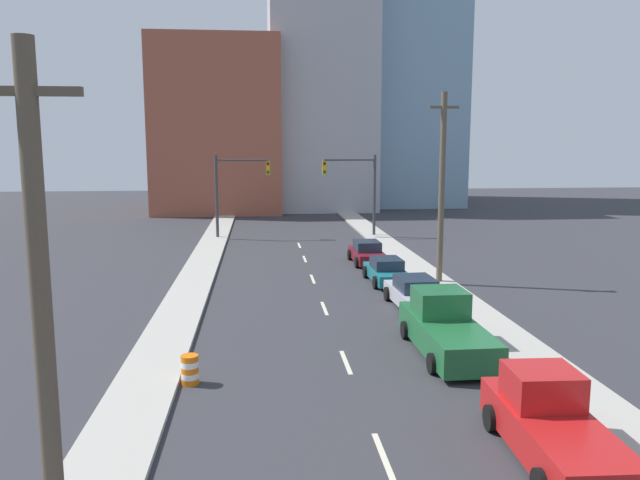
{
  "coord_description": "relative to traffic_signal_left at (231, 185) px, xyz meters",
  "views": [
    {
      "loc": [
        -2.93,
        -6.21,
        7.56
      ],
      "look_at": [
        0.45,
        28.71,
        2.2
      ],
      "focal_mm": 35.0,
      "sensor_mm": 36.0,
      "label": 1
    }
  ],
  "objects": [
    {
      "name": "sidewalk_left",
      "position": [
        -1.42,
        4.07,
        -4.28
      ],
      "size": [
        2.07,
        97.08,
        0.17
      ],
      "color": "#ADA89E",
      "rests_on": "ground"
    },
    {
      "name": "sidewalk_right",
      "position": [
        11.82,
        4.07,
        -4.28
      ],
      "size": [
        2.07,
        97.08,
        0.17
      ],
      "color": "#ADA89E",
      "rests_on": "ground"
    },
    {
      "name": "lane_stripe_at_8m",
      "position": [
        5.2,
        -36.57,
        -4.36
      ],
      "size": [
        0.16,
        2.4,
        0.01
      ],
      "primitive_type": "cube",
      "color": "beige",
      "rests_on": "ground"
    },
    {
      "name": "lane_stripe_at_15m",
      "position": [
        5.2,
        -29.85,
        -4.36
      ],
      "size": [
        0.16,
        2.4,
        0.01
      ],
      "primitive_type": "cube",
      "color": "beige",
      "rests_on": "ground"
    },
    {
      "name": "lane_stripe_at_22m",
      "position": [
        5.2,
        -22.51,
        -4.36
      ],
      "size": [
        0.16,
        2.4,
        0.01
      ],
      "primitive_type": "cube",
      "color": "beige",
      "rests_on": "ground"
    },
    {
      "name": "lane_stripe_at_28m",
      "position": [
        5.2,
        -16.05,
        -4.36
      ],
      "size": [
        0.16,
        2.4,
        0.01
      ],
      "primitive_type": "cube",
      "color": "beige",
      "rests_on": "ground"
    },
    {
      "name": "lane_stripe_at_35m",
      "position": [
        5.2,
        -9.73,
        -4.36
      ],
      "size": [
        0.16,
        2.4,
        0.01
      ],
      "primitive_type": "cube",
      "color": "beige",
      "rests_on": "ground"
    },
    {
      "name": "lane_stripe_at_40m",
      "position": [
        5.2,
        -3.98,
        -4.36
      ],
      "size": [
        0.16,
        2.4,
        0.01
      ],
      "primitive_type": "cube",
      "color": "beige",
      "rests_on": "ground"
    },
    {
      "name": "building_brick_left",
      "position": [
        -2.36,
        23.72,
        5.19
      ],
      "size": [
        14.0,
        16.0,
        19.11
      ],
      "color": "#9E513D",
      "rests_on": "ground"
    },
    {
      "name": "building_office_center",
      "position": [
        9.61,
        27.72,
        10.1
      ],
      "size": [
        12.0,
        20.0,
        28.93
      ],
      "color": "#A8A8AD",
      "rests_on": "ground"
    },
    {
      "name": "building_glass_right",
      "position": [
        20.57,
        31.72,
        15.59
      ],
      "size": [
        13.0,
        20.0,
        39.9
      ],
      "color": "#7A9EB7",
      "rests_on": "ground"
    },
    {
      "name": "traffic_signal_left",
      "position": [
        0.0,
        0.0,
        0.0
      ],
      "size": [
        4.44,
        0.35,
        6.76
      ],
      "color": "#38383D",
      "rests_on": "ground"
    },
    {
      "name": "traffic_signal_right",
      "position": [
        10.49,
        0.0,
        0.0
      ],
      "size": [
        4.44,
        0.35,
        6.76
      ],
      "color": "#38383D",
      "rests_on": "ground"
    },
    {
      "name": "utility_pole_left_near",
      "position": [
        -1.13,
        -40.91,
        0.33
      ],
      "size": [
        1.6,
        0.32,
        9.15
      ],
      "color": "brown",
      "rests_on": "ground"
    },
    {
      "name": "utility_pole_right_mid",
      "position": [
        12.01,
        -17.97,
        0.93
      ],
      "size": [
        1.6,
        0.32,
        10.33
      ],
      "color": "brown",
      "rests_on": "ground"
    },
    {
      "name": "traffic_barrel",
      "position": [
        -0.03,
        -31.37,
        -3.89
      ],
      "size": [
        0.56,
        0.56,
        0.95
      ],
      "color": "orange",
      "rests_on": "ground"
    },
    {
      "name": "pickup_truck_red",
      "position": [
        9.24,
        -37.01,
        -3.54
      ],
      "size": [
        2.35,
        5.41,
        2.01
      ],
      "rotation": [
        0.0,
        0.0,
        -0.04
      ],
      "color": "red",
      "rests_on": "ground"
    },
    {
      "name": "pickup_truck_green",
      "position": [
        8.98,
        -29.12,
        -3.47
      ],
      "size": [
        2.42,
        6.19,
        2.19
      ],
      "rotation": [
        0.0,
        0.0,
        0.01
      ],
      "color": "#1E6033",
      "rests_on": "ground"
    },
    {
      "name": "sedan_silver",
      "position": [
        9.44,
        -22.8,
        -3.69
      ],
      "size": [
        2.29,
        4.85,
        1.45
      ],
      "rotation": [
        0.0,
        0.0,
        0.04
      ],
      "color": "#B2B2BC",
      "rests_on": "ground"
    },
    {
      "name": "sedan_teal",
      "position": [
        9.19,
        -17.39,
        -3.72
      ],
      "size": [
        2.14,
        4.5,
        1.38
      ],
      "rotation": [
        0.0,
        0.0,
        0.03
      ],
      "color": "#196B75",
      "rests_on": "ground"
    },
    {
      "name": "sedan_maroon",
      "position": [
        9.09,
        -11.66,
        -3.69
      ],
      "size": [
        2.11,
        4.46,
        1.46
      ],
      "rotation": [
        0.0,
        0.0,
        0.03
      ],
      "color": "maroon",
      "rests_on": "ground"
    }
  ]
}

